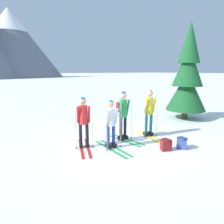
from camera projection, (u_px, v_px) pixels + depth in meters
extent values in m
plane|color=white|center=(121.00, 143.00, 7.20)|extent=(400.00, 400.00, 0.00)
cube|color=red|center=(88.00, 147.00, 6.73)|extent=(0.69, 1.69, 0.02)
cube|color=red|center=(81.00, 148.00, 6.68)|extent=(0.69, 1.69, 0.02)
cube|color=black|center=(87.00, 144.00, 6.81)|extent=(0.19, 0.28, 0.12)
cylinder|color=black|center=(87.00, 132.00, 6.72)|extent=(0.11, 0.11, 0.82)
cube|color=black|center=(81.00, 145.00, 6.77)|extent=(0.19, 0.28, 0.12)
cylinder|color=black|center=(81.00, 132.00, 6.67)|extent=(0.11, 0.11, 0.82)
cylinder|color=red|center=(83.00, 115.00, 6.58)|extent=(0.28, 0.28, 0.61)
sphere|color=tan|center=(83.00, 101.00, 6.49)|extent=(0.22, 0.22, 0.22)
sphere|color=#1E6B7A|center=(83.00, 99.00, 6.47)|extent=(0.17, 0.17, 0.17)
cylinder|color=red|center=(89.00, 114.00, 6.56)|extent=(0.14, 0.21, 0.58)
cylinder|color=red|center=(78.00, 115.00, 6.48)|extent=(0.14, 0.21, 0.58)
cylinder|color=#A5A5AD|center=(92.00, 131.00, 6.57)|extent=(0.02, 0.02, 1.22)
cylinder|color=black|center=(93.00, 147.00, 6.68)|extent=(0.07, 0.07, 0.01)
cylinder|color=#A5A5AD|center=(76.00, 132.00, 6.45)|extent=(0.02, 0.02, 1.22)
cylinder|color=black|center=(76.00, 148.00, 6.56)|extent=(0.07, 0.07, 0.01)
cube|color=#4C7238|center=(83.00, 113.00, 6.73)|extent=(0.30, 0.24, 0.36)
cube|color=green|center=(115.00, 148.00, 6.72)|extent=(0.14, 1.80, 0.02)
cube|color=green|center=(110.00, 149.00, 6.59)|extent=(0.14, 1.80, 0.02)
cube|color=black|center=(113.00, 145.00, 6.78)|extent=(0.12, 0.26, 0.12)
cylinder|color=#2D389E|center=(114.00, 133.00, 6.70)|extent=(0.11, 0.11, 0.77)
cube|color=black|center=(108.00, 146.00, 6.66)|extent=(0.12, 0.26, 0.12)
cylinder|color=#2D389E|center=(108.00, 134.00, 6.57)|extent=(0.11, 0.11, 0.77)
cylinder|color=white|center=(111.00, 117.00, 6.52)|extent=(0.28, 0.28, 0.58)
sphere|color=tan|center=(111.00, 104.00, 6.43)|extent=(0.21, 0.21, 0.21)
sphere|color=#1E6B7A|center=(111.00, 102.00, 6.42)|extent=(0.16, 0.16, 0.16)
cylinder|color=white|center=(116.00, 116.00, 6.57)|extent=(0.09, 0.19, 0.55)
cylinder|color=white|center=(107.00, 118.00, 6.37)|extent=(0.09, 0.19, 0.55)
cylinder|color=#A5A5AD|center=(121.00, 131.00, 6.62)|extent=(0.02, 0.02, 1.16)
cylinder|color=black|center=(120.00, 146.00, 6.73)|extent=(0.07, 0.07, 0.01)
cylinder|color=#A5A5AD|center=(107.00, 134.00, 6.32)|extent=(0.02, 0.02, 1.16)
cylinder|color=black|center=(107.00, 149.00, 6.43)|extent=(0.07, 0.07, 0.01)
cube|color=green|center=(127.00, 139.00, 7.55)|extent=(0.37, 1.68, 0.02)
cube|color=green|center=(123.00, 140.00, 7.40)|extent=(0.37, 1.68, 0.02)
cube|color=black|center=(125.00, 137.00, 7.61)|extent=(0.15, 0.27, 0.12)
cylinder|color=black|center=(125.00, 125.00, 7.51)|extent=(0.11, 0.11, 0.87)
cube|color=black|center=(121.00, 138.00, 7.46)|extent=(0.15, 0.27, 0.12)
cylinder|color=black|center=(121.00, 126.00, 7.37)|extent=(0.11, 0.11, 0.87)
cylinder|color=#238C42|center=(123.00, 108.00, 7.31)|extent=(0.28, 0.28, 0.65)
sphere|color=tan|center=(123.00, 96.00, 7.21)|extent=(0.23, 0.23, 0.23)
sphere|color=#2D389E|center=(123.00, 94.00, 7.20)|extent=(0.18, 0.18, 0.18)
cylinder|color=#238C42|center=(128.00, 108.00, 7.38)|extent=(0.11, 0.22, 0.62)
cylinder|color=#238C42|center=(121.00, 109.00, 7.14)|extent=(0.11, 0.22, 0.62)
cylinder|color=#A5A5AD|center=(132.00, 122.00, 7.47)|extent=(0.02, 0.02, 1.30)
cylinder|color=black|center=(131.00, 137.00, 7.59)|extent=(0.07, 0.07, 0.01)
cylinder|color=#A5A5AD|center=(121.00, 125.00, 7.11)|extent=(0.02, 0.02, 1.30)
cylinder|color=black|center=(121.00, 141.00, 7.23)|extent=(0.07, 0.07, 0.01)
cube|color=maroon|center=(120.00, 107.00, 7.43)|extent=(0.28, 0.20, 0.36)
cube|color=yellow|center=(152.00, 136.00, 7.94)|extent=(0.38, 1.63, 0.02)
cube|color=yellow|center=(147.00, 137.00, 7.85)|extent=(0.38, 1.63, 0.02)
cube|color=black|center=(151.00, 133.00, 8.01)|extent=(0.15, 0.28, 0.12)
cylinder|color=#1E6B7A|center=(151.00, 122.00, 7.91)|extent=(0.11, 0.11, 0.88)
cube|color=black|center=(146.00, 134.00, 7.93)|extent=(0.15, 0.28, 0.12)
cylinder|color=#1E6B7A|center=(146.00, 122.00, 7.83)|extent=(0.11, 0.11, 0.88)
cylinder|color=yellow|center=(149.00, 106.00, 7.74)|extent=(0.28, 0.28, 0.66)
sphere|color=tan|center=(150.00, 93.00, 7.64)|extent=(0.24, 0.24, 0.24)
sphere|color=gray|center=(150.00, 92.00, 7.63)|extent=(0.18, 0.18, 0.18)
cylinder|color=yellow|center=(154.00, 105.00, 7.75)|extent=(0.12, 0.22, 0.63)
cylinder|color=yellow|center=(146.00, 106.00, 7.61)|extent=(0.12, 0.22, 0.63)
cylinder|color=#A5A5AD|center=(157.00, 120.00, 7.79)|extent=(0.02, 0.02, 1.32)
cylinder|color=black|center=(156.00, 135.00, 7.91)|extent=(0.07, 0.07, 0.01)
cylinder|color=#A5A5AD|center=(145.00, 121.00, 7.59)|extent=(0.02, 0.02, 1.32)
cylinder|color=black|center=(145.00, 136.00, 7.71)|extent=(0.07, 0.07, 0.01)
cylinder|color=#51381E|center=(185.00, 110.00, 10.76)|extent=(0.30, 0.30, 0.96)
cone|color=#195628|center=(186.00, 91.00, 10.55)|extent=(2.05, 2.05, 2.03)
cone|color=#195628|center=(188.00, 66.00, 10.29)|extent=(1.57, 1.57, 2.03)
cone|color=#195628|center=(190.00, 42.00, 10.05)|extent=(1.12, 1.12, 2.03)
cube|color=#384C99|center=(182.00, 144.00, 6.64)|extent=(0.38, 0.40, 0.34)
cube|color=navy|center=(182.00, 138.00, 6.60)|extent=(0.22, 0.28, 0.04)
cube|color=maroon|center=(166.00, 145.00, 6.49)|extent=(0.39, 0.35, 0.34)
cube|color=maroon|center=(166.00, 140.00, 6.45)|extent=(0.22, 0.28, 0.04)
cone|color=slate|center=(10.00, 43.00, 78.70)|extent=(39.01, 39.01, 26.33)
cone|color=white|center=(8.00, 20.00, 76.95)|extent=(14.11, 14.11, 9.07)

